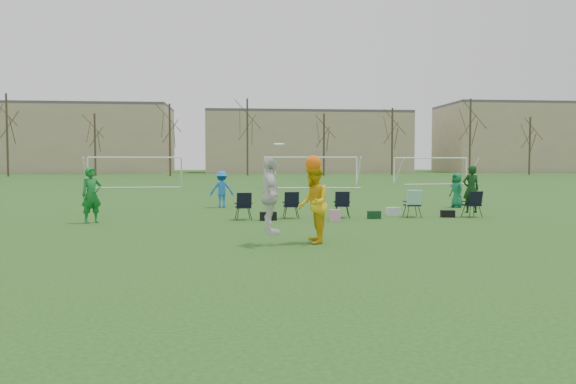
{
  "coord_description": "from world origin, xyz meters",
  "views": [
    {
      "loc": [
        -2.18,
        -12.13,
        2.06
      ],
      "look_at": [
        -0.72,
        2.68,
        1.25
      ],
      "focal_mm": 35.0,
      "sensor_mm": 36.0,
      "label": 1
    }
  ],
  "objects": [
    {
      "name": "goal_right",
      "position": [
        16.0,
        38.0,
        1.92
      ],
      "size": [
        7.35,
        1.14,
        2.46
      ],
      "rotation": [
        0.0,
        0.0,
        0.14
      ],
      "color": "white",
      "rests_on": "ground"
    },
    {
      "name": "building_row",
      "position": [
        6.73,
        96.0,
        5.99
      ],
      "size": [
        126.0,
        16.0,
        13.0
      ],
      "color": "tan",
      "rests_on": "ground"
    },
    {
      "name": "goal_mid",
      "position": [
        4.0,
        32.0,
        1.92
      ],
      "size": [
        7.4,
        0.63,
        2.46
      ],
      "rotation": [
        0.0,
        0.0,
        -0.07
      ],
      "color": "white",
      "rests_on": "ground"
    },
    {
      "name": "fielder_green_near",
      "position": [
        -6.88,
        7.13,
        0.94
      ],
      "size": [
        0.82,
        0.76,
        1.88
      ],
      "primitive_type": "imported",
      "rotation": [
        0.0,
        0.0,
        0.62
      ],
      "color": "#136D28",
      "rests_on": "ground"
    },
    {
      "name": "fielder_green_far",
      "position": [
        7.83,
        12.12,
        0.77
      ],
      "size": [
        0.69,
        0.87,
        1.55
      ],
      "primitive_type": "imported",
      "rotation": [
        0.0,
        0.0,
        -1.28
      ],
      "color": "#12663C",
      "rests_on": "ground"
    },
    {
      "name": "ground",
      "position": [
        0.0,
        0.0,
        0.0
      ],
      "size": [
        260.0,
        260.0,
        0.0
      ],
      "primitive_type": "plane",
      "color": "#214916",
      "rests_on": "ground"
    },
    {
      "name": "sideline_setup",
      "position": [
        3.12,
        7.95,
        0.56
      ],
      "size": [
        9.15,
        2.13,
        1.92
      ],
      "color": "#0E3311",
      "rests_on": "ground"
    },
    {
      "name": "center_contest",
      "position": [
        -0.6,
        1.71,
        1.11
      ],
      "size": [
        1.77,
        1.28,
        2.52
      ],
      "color": "white",
      "rests_on": "ground"
    },
    {
      "name": "fielder_blue",
      "position": [
        -2.68,
        13.13,
        0.82
      ],
      "size": [
        1.09,
        0.67,
        1.64
      ],
      "primitive_type": "imported",
      "rotation": [
        0.0,
        0.0,
        3.2
      ],
      "color": "blue",
      "rests_on": "ground"
    },
    {
      "name": "goal_left",
      "position": [
        -10.0,
        34.0,
        1.92
      ],
      "size": [
        7.39,
        0.76,
        2.46
      ],
      "rotation": [
        0.0,
        0.0,
        0.09
      ],
      "color": "white",
      "rests_on": "ground"
    },
    {
      "name": "tree_line",
      "position": [
        0.24,
        69.85,
        5.09
      ],
      "size": [
        110.28,
        3.28,
        11.4
      ],
      "color": "#382B21",
      "rests_on": "ground"
    }
  ]
}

